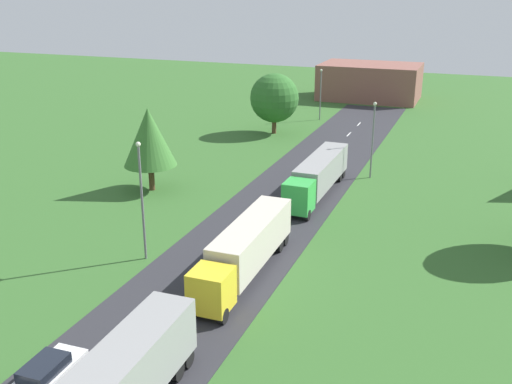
% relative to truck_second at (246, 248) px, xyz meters
% --- Properties ---
extents(road, '(10.00, 140.00, 0.06)m').
position_rel_truck_second_xyz_m(road, '(-2.31, -5.22, -2.10)').
color(road, '#2B2B30').
rests_on(road, ground).
extents(lane_marking_centre, '(0.16, 121.13, 0.01)m').
position_rel_truck_second_xyz_m(lane_marking_centre, '(-2.31, -8.86, -2.07)').
color(lane_marking_centre, white).
rests_on(lane_marking_centre, road).
extents(truck_second, '(2.62, 13.76, 3.62)m').
position_rel_truck_second_xyz_m(truck_second, '(0.00, 0.00, 0.00)').
color(truck_second, yellow).
rests_on(truck_second, road).
extents(truck_third, '(2.60, 14.64, 3.57)m').
position_rel_truck_second_xyz_m(truck_third, '(0.23, 18.22, -0.01)').
color(truck_third, green).
rests_on(truck_third, road).
extents(car_second, '(2.03, 4.48, 1.59)m').
position_rel_truck_second_xyz_m(car_second, '(-4.81, -15.30, -1.25)').
color(car_second, white).
rests_on(car_second, road).
extents(lamppost_second, '(0.36, 0.36, 9.15)m').
position_rel_truck_second_xyz_m(lamppost_second, '(-8.12, -0.29, 2.93)').
color(lamppost_second, slate).
rests_on(lamppost_second, ground).
extents(lamppost_third, '(0.36, 0.36, 8.23)m').
position_rel_truck_second_xyz_m(lamppost_third, '(4.05, 25.70, 2.46)').
color(lamppost_third, slate).
rests_on(lamppost_third, ground).
extents(lamppost_fourth, '(0.36, 0.36, 7.73)m').
position_rel_truck_second_xyz_m(lamppost_fourth, '(-8.66, 51.61, 2.21)').
color(lamppost_fourth, slate).
rests_on(lamppost_fourth, ground).
extents(tree_birch, '(6.73, 6.73, 8.34)m').
position_rel_truck_second_xyz_m(tree_birch, '(-12.32, 40.86, 2.83)').
color(tree_birch, '#513823').
rests_on(tree_birch, ground).
extents(tree_maple, '(5.26, 5.26, 8.40)m').
position_rel_truck_second_xyz_m(tree_maple, '(-15.87, 13.73, 3.35)').
color(tree_maple, '#513823').
rests_on(tree_maple, ground).
extents(distant_building, '(17.38, 11.60, 6.29)m').
position_rel_truck_second_xyz_m(distant_building, '(-4.91, 71.83, 1.01)').
color(distant_building, brown).
rests_on(distant_building, ground).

